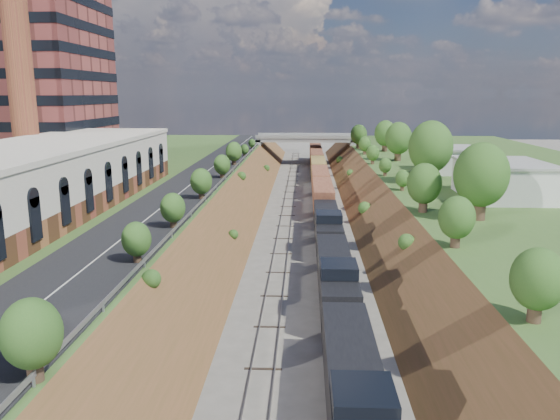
{
  "coord_description": "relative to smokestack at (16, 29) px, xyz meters",
  "views": [
    {
      "loc": [
        -0.06,
        -13.06,
        17.13
      ],
      "look_at": [
        -2.45,
        38.96,
        6.0
      ],
      "focal_mm": 35.0,
      "sensor_mm": 36.0,
      "label": 1
    }
  ],
  "objects": [
    {
      "name": "tree_left_crest",
      "position": [
        24.2,
        -36.0,
        -17.96
      ],
      "size": [
        2.45,
        2.45,
        3.55
      ],
      "color": "#473323",
      "rests_on": "platform_left"
    },
    {
      "name": "white_building_near",
      "position": [
        59.5,
        -4.0,
        -18.0
      ],
      "size": [
        9.0,
        12.0,
        4.0
      ],
      "primitive_type": "cube",
      "color": "silver",
      "rests_on": "platform_right"
    },
    {
      "name": "platform_right",
      "position": [
        69.0,
        4.0,
        -22.5
      ],
      "size": [
        44.0,
        180.0,
        5.0
      ],
      "primitive_type": "cube",
      "color": "#3E6027",
      "rests_on": "ground"
    },
    {
      "name": "embankment_right",
      "position": [
        47.0,
        4.0,
        -25.0
      ],
      "size": [
        10.0,
        180.0,
        10.0
      ],
      "primitive_type": "cube",
      "rotation": [
        0.0,
        0.79,
        0.0
      ],
      "color": "brown",
      "rests_on": "ground"
    },
    {
      "name": "tree_right_large",
      "position": [
        53.0,
        -16.0,
        -15.62
      ],
      "size": [
        5.25,
        5.25,
        7.61
      ],
      "color": "#473323",
      "rests_on": "platform_right"
    },
    {
      "name": "platform_left",
      "position": [
        3.0,
        4.0,
        -22.5
      ],
      "size": [
        44.0,
        180.0,
        5.0
      ],
      "primitive_type": "cube",
      "color": "#3E6027",
      "rests_on": "ground"
    },
    {
      "name": "smokestack",
      "position": [
        0.0,
        0.0,
        0.0
      ],
      "size": [
        3.2,
        3.2,
        40.0
      ],
      "primitive_type": "cylinder",
      "color": "brown",
      "rests_on": "platform_left"
    },
    {
      "name": "commercial_building",
      "position": [
        8.0,
        -18.0,
        -16.49
      ],
      "size": [
        14.3,
        62.3,
        7.0
      ],
      "color": "brown",
      "rests_on": "platform_left"
    },
    {
      "name": "freight_train",
      "position": [
        38.6,
        15.67,
        -22.54
      ],
      "size": [
        2.83,
        129.73,
        4.55
      ],
      "color": "black",
      "rests_on": "ground"
    },
    {
      "name": "rail_left_track",
      "position": [
        33.4,
        4.0,
        -24.91
      ],
      "size": [
        1.58,
        180.0,
        0.18
      ],
      "primitive_type": "cube",
      "color": "gray",
      "rests_on": "ground"
    },
    {
      "name": "white_building_far",
      "position": [
        59.0,
        18.0,
        -18.2
      ],
      "size": [
        8.0,
        10.0,
        3.6
      ],
      "primitive_type": "cube",
      "color": "silver",
      "rests_on": "platform_right"
    },
    {
      "name": "overpass",
      "position": [
        36.0,
        66.0,
        -20.08
      ],
      "size": [
        24.5,
        8.3,
        7.4
      ],
      "color": "gray",
      "rests_on": "ground"
    },
    {
      "name": "road",
      "position": [
        20.5,
        4.0,
        -19.95
      ],
      "size": [
        8.0,
        180.0,
        0.1
      ],
      "primitive_type": "cube",
      "color": "black",
      "rests_on": "platform_left"
    },
    {
      "name": "guardrail",
      "position": [
        24.6,
        3.8,
        -19.45
      ],
      "size": [
        0.1,
        171.0,
        0.7
      ],
      "color": "#99999E",
      "rests_on": "platform_left"
    },
    {
      "name": "embankment_left",
      "position": [
        25.0,
        4.0,
        -25.0
      ],
      "size": [
        10.0,
        180.0,
        10.0
      ],
      "primitive_type": "cube",
      "rotation": [
        0.0,
        0.79,
        0.0
      ],
      "color": "brown",
      "rests_on": "ground"
    },
    {
      "name": "rail_right_track",
      "position": [
        38.6,
        4.0,
        -24.91
      ],
      "size": [
        1.58,
        180.0,
        0.18
      ],
      "primitive_type": "cube",
      "color": "gray",
      "rests_on": "ground"
    }
  ]
}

